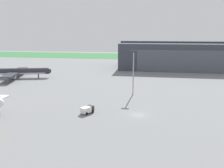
# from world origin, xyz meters

# --- Properties ---
(ground_plane) EXTENTS (440.00, 440.00, 0.00)m
(ground_plane) POSITION_xyz_m (0.00, 0.00, 0.00)
(ground_plane) COLOR slate
(grass_field_strip) EXTENTS (440.00, 56.00, 0.08)m
(grass_field_strip) POSITION_xyz_m (0.00, 174.81, 0.04)
(grass_field_strip) COLOR #34743D
(grass_field_strip) RESTS_ON ground_plane
(maintenance_hangar) EXTENTS (100.54, 35.24, 18.42)m
(maintenance_hangar) POSITION_xyz_m (32.64, 98.55, 8.75)
(maintenance_hangar) COLOR #383D47
(maintenance_hangar) RESTS_ON ground_plane
(airliner_far_left) EXTENTS (35.94, 32.95, 11.26)m
(airliner_far_left) POSITION_xyz_m (-68.51, 48.01, 3.60)
(airliner_far_left) COLOR #282B33
(airliner_far_left) RESTS_ON ground_plane
(stair_truck) EXTENTS (3.98, 4.65, 2.21)m
(stair_truck) POSITION_xyz_m (-15.64, -0.99, 1.25)
(stair_truck) COLOR #2D2D33
(stair_truck) RESTS_ON ground_plane
(apron_light_mast) EXTENTS (2.40, 0.50, 17.68)m
(apron_light_mast) POSITION_xyz_m (-3.46, 23.96, 10.45)
(apron_light_mast) COLOR #99999E
(apron_light_mast) RESTS_ON ground_plane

